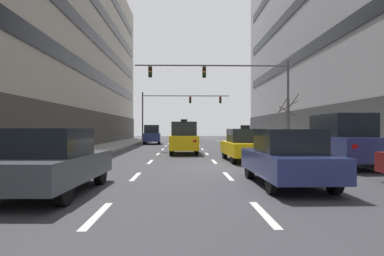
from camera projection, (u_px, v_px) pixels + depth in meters
The scene contains 39 objects.
ground_plane at pixel (219, 166), 14.27m from camera, with size 120.00×120.00×0.00m, color #38383D.
sidewalk_left at pixel (32, 165), 14.05m from camera, with size 3.41×80.00×0.14m, color gray.
lane_stripe_l1_s2 at pixel (97, 215), 6.19m from camera, with size 0.16×2.00×0.01m, color silver.
lane_stripe_l1_s3 at pixel (136, 176), 11.19m from camera, with size 0.16×2.00×0.01m, color silver.
lane_stripe_l1_s4 at pixel (150, 162), 16.19m from camera, with size 0.16×2.00×0.01m, color silver.
lane_stripe_l1_s5 at pixel (158, 154), 21.18m from camera, with size 0.16×2.00×0.01m, color silver.
lane_stripe_l1_s6 at pixel (163, 149), 26.18m from camera, with size 0.16×2.00×0.01m, color silver.
lane_stripe_l1_s7 at pixel (166, 146), 31.18m from camera, with size 0.16×2.00×0.01m, color silver.
lane_stripe_l1_s8 at pixel (168, 144), 36.18m from camera, with size 0.16×2.00×0.01m, color silver.
lane_stripe_l1_s9 at pixel (170, 142), 41.18m from camera, with size 0.16×2.00×0.01m, color silver.
lane_stripe_l1_s10 at pixel (172, 140), 46.18m from camera, with size 0.16×2.00×0.01m, color silver.
lane_stripe_l2_s2 at pixel (264, 214), 6.28m from camera, with size 0.16×2.00×0.01m, color silver.
lane_stripe_l2_s3 at pixel (228, 176), 11.28m from camera, with size 0.16×2.00×0.01m, color silver.
lane_stripe_l2_s4 at pixel (214, 162), 16.27m from camera, with size 0.16×2.00×0.01m, color silver.
lane_stripe_l2_s5 at pixel (207, 154), 21.27m from camera, with size 0.16×2.00×0.01m, color silver.
lane_stripe_l2_s6 at pixel (202, 149), 26.27m from camera, with size 0.16×2.00×0.01m, color silver.
lane_stripe_l2_s7 at pixel (199, 146), 31.27m from camera, with size 0.16×2.00×0.01m, color silver.
lane_stripe_l2_s8 at pixel (197, 143), 36.27m from camera, with size 0.16×2.00×0.01m, color silver.
lane_stripe_l2_s9 at pixel (195, 142), 41.26m from camera, with size 0.16×2.00×0.01m, color silver.
lane_stripe_l2_s10 at pixel (194, 140), 46.26m from camera, with size 0.16×2.00×0.01m, color silver.
lane_stripe_l3_s3 at pixel (319, 176), 11.36m from camera, with size 0.16×2.00×0.01m, color silver.
lane_stripe_l3_s4 at pixel (277, 161), 16.36m from camera, with size 0.16×2.00×0.01m, color silver.
lane_stripe_l3_s5 at pixel (255, 154), 21.36m from camera, with size 0.16×2.00×0.01m, color silver.
lane_stripe_l3_s6 at pixel (242, 149), 26.36m from camera, with size 0.16×2.00×0.01m, color silver.
lane_stripe_l3_s7 at pixel (232, 146), 31.35m from camera, with size 0.16×2.00×0.01m, color silver.
lane_stripe_l3_s8 at pixel (225, 143), 36.35m from camera, with size 0.16×2.00×0.01m, color silver.
lane_stripe_l3_s9 at pixel (220, 142), 41.35m from camera, with size 0.16×2.00×0.01m, color silver.
lane_stripe_l3_s10 at pixel (216, 140), 46.35m from camera, with size 0.16×2.00×0.01m, color silver.
car_driving_0 at pixel (287, 158), 9.44m from camera, with size 1.84×4.33×1.62m.
taxi_driving_1 at pixel (184, 138), 21.34m from camera, with size 1.81×4.29×2.25m.
car_driving_2 at pixel (53, 162), 8.23m from camera, with size 2.00×4.44×1.64m.
taxi_driving_3 at pixel (245, 145), 16.50m from camera, with size 1.94×4.39×1.81m.
taxi_driving_4 at pixel (184, 137), 33.54m from camera, with size 1.92×4.36×1.80m.
car_driving_5 at pixel (152, 135), 35.19m from camera, with size 1.95×4.27×2.03m.
car_parked_1 at pixel (341, 141), 14.11m from camera, with size 1.99×4.68×2.25m.
traffic_signal_0 at pixel (234, 83), 25.69m from camera, with size 12.11×0.35×6.86m.
traffic_signal_1 at pixel (174, 105), 42.11m from camera, with size 11.18×0.35×6.18m.
street_tree_0 at pixel (288, 121), 28.87m from camera, with size 2.05×2.07×4.57m.
pedestrian_1 at pixel (334, 137), 22.11m from camera, with size 0.36×0.45×1.61m.
Camera 1 is at (-1.55, -14.24, 1.63)m, focal length 30.75 mm.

